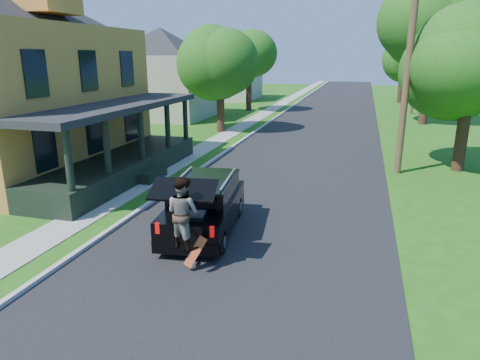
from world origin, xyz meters
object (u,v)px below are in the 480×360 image
(black_suv, at_px, (204,206))
(tree_right_near, at_px, (471,65))
(skateboarder, at_px, (183,213))
(utility_pole_near, at_px, (411,40))

(black_suv, height_order, tree_right_near, tree_right_near)
(black_suv, distance_m, skateboarder, 2.55)
(black_suv, height_order, utility_pole_near, utility_pole_near)
(black_suv, xyz_separation_m, tree_right_near, (8.52, 9.76, 3.82))
(tree_right_near, relative_size, utility_pole_near, 0.65)
(black_suv, relative_size, skateboarder, 2.71)
(skateboarder, relative_size, tree_right_near, 0.24)
(tree_right_near, xyz_separation_m, utility_pole_near, (-2.62, -1.26, 1.00))
(black_suv, distance_m, tree_right_near, 13.50)
(skateboarder, bearing_deg, utility_pole_near, -95.37)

